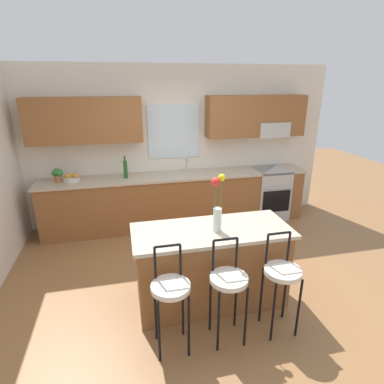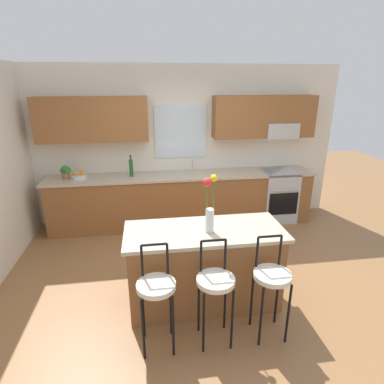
% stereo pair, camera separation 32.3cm
% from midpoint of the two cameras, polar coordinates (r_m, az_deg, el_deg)
% --- Properties ---
extents(ground_plane, '(14.00, 14.00, 0.00)m').
position_cam_midpoint_polar(ground_plane, '(4.25, -0.43, -15.33)').
color(ground_plane, olive).
extents(back_wall_assembly, '(5.60, 0.50, 2.70)m').
position_cam_midpoint_polar(back_wall_assembly, '(5.52, -4.66, 9.90)').
color(back_wall_assembly, silver).
rests_on(back_wall_assembly, ground).
extents(counter_run, '(4.56, 0.64, 0.92)m').
position_cam_midpoint_polar(counter_run, '(5.52, -4.25, -1.36)').
color(counter_run, brown).
rests_on(counter_run, ground).
extents(sink_faucet, '(0.02, 0.13, 0.23)m').
position_cam_midpoint_polar(sink_faucet, '(5.50, -2.64, 5.12)').
color(sink_faucet, '#B7BABC').
rests_on(sink_faucet, counter_run).
extents(oven_range, '(0.60, 0.64, 0.92)m').
position_cam_midpoint_polar(oven_range, '(5.98, 12.32, -0.15)').
color(oven_range, '#B7BABC').
rests_on(oven_range, ground).
extents(kitchen_island, '(1.72, 0.72, 0.92)m').
position_cam_midpoint_polar(kitchen_island, '(3.62, 0.87, -13.30)').
color(kitchen_island, brown).
rests_on(kitchen_island, ground).
extents(bar_stool_near, '(0.36, 0.36, 1.04)m').
position_cam_midpoint_polar(bar_stool_near, '(2.99, -7.14, -17.52)').
color(bar_stool_near, black).
rests_on(bar_stool_near, ground).
extents(bar_stool_middle, '(0.36, 0.36, 1.04)m').
position_cam_midpoint_polar(bar_stool_middle, '(3.07, 3.53, -16.23)').
color(bar_stool_middle, black).
rests_on(bar_stool_middle, ground).
extents(bar_stool_far, '(0.36, 0.36, 1.04)m').
position_cam_midpoint_polar(bar_stool_far, '(3.25, 13.20, -14.58)').
color(bar_stool_far, black).
rests_on(bar_stool_far, ground).
extents(flower_vase, '(0.15, 0.10, 0.63)m').
position_cam_midpoint_polar(flower_vase, '(3.24, 1.81, -2.65)').
color(flower_vase, silver).
rests_on(flower_vase, kitchen_island).
extents(fruit_bowl_oranges, '(0.24, 0.24, 0.13)m').
position_cam_midpoint_polar(fruit_bowl_oranges, '(5.40, -22.62, 2.25)').
color(fruit_bowl_oranges, silver).
rests_on(fruit_bowl_oranges, counter_run).
extents(bottle_olive_oil, '(0.06, 0.06, 0.36)m').
position_cam_midpoint_polar(bottle_olive_oil, '(5.28, -13.72, 4.06)').
color(bottle_olive_oil, '#1E5923').
rests_on(bottle_olive_oil, counter_run).
extents(potted_plant_small, '(0.18, 0.12, 0.22)m').
position_cam_midpoint_polar(potted_plant_small, '(5.41, -24.81, 2.91)').
color(potted_plant_small, '#9E5B3D').
rests_on(potted_plant_small, counter_run).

